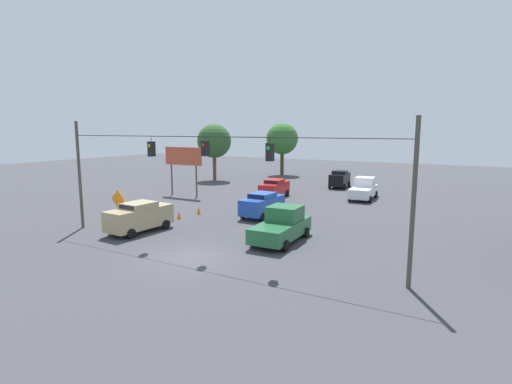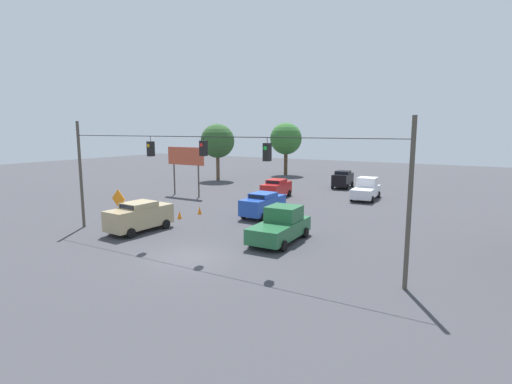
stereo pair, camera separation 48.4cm
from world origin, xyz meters
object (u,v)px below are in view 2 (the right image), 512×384
Objects in this scene: overhead_signal_span at (204,172)px; work_zone_sign at (119,202)px; sedan_black_withflow_deep at (343,179)px; roadside_billboard at (186,159)px; traffic_cone_second at (180,215)px; tree_horizon_right at (286,139)px; tree_horizon_left at (218,141)px; sedan_red_withflow_far at (276,188)px; traffic_cone_nearest at (157,221)px; traffic_cone_third at (200,210)px; pickup_truck_green_crossing_near at (281,226)px; sedan_tan_parked_shoulder at (139,216)px; sedan_blue_withflow_mid at (263,204)px; pickup_truck_white_oncoming_deep at (366,189)px.

overhead_signal_span is 8.18m from work_zone_sign.
roadside_billboard is (12.07, 13.90, 2.72)m from sedan_black_withflow_deep.
tree_horizon_right is (6.64, -31.32, 5.13)m from traffic_cone_second.
tree_horizon_left is (16.91, 1.80, 4.23)m from sedan_black_withflow_deep.
sedan_red_withflow_far reaches higher than traffic_cone_nearest.
traffic_cone_nearest and traffic_cone_third have the same top height.
pickup_truck_green_crossing_near is 1.84× the size of work_zone_sign.
sedan_red_withflow_far is (-1.59, -16.60, -0.06)m from sedan_tan_parked_shoulder.
sedan_blue_withflow_mid is 10.82m from work_zone_sign.
sedan_blue_withflow_mid is 7.08× the size of traffic_cone_nearest.
tree_horizon_left is (11.93, -25.11, 4.24)m from sedan_tan_parked_shoulder.
traffic_cone_second is (1.90, 12.30, -0.67)m from sedan_red_withflow_far.
overhead_signal_span is 2.88× the size of tree_horizon_left.
pickup_truck_green_crossing_near is 1.14× the size of sedan_red_withflow_far.
pickup_truck_white_oncoming_deep is at bearing -90.94° from pickup_truck_green_crossing_near.
pickup_truck_green_crossing_near is at bearing 158.28° from traffic_cone_third.
sedan_blue_withflow_mid is at bearing -159.22° from traffic_cone_third.
pickup_truck_green_crossing_near is at bearing -162.63° from work_zone_sign.
sedan_black_withflow_deep is 0.55× the size of tree_horizon_left.
roadside_billboard is 1.77× the size of work_zone_sign.
traffic_cone_second is (5.12, 4.00, -0.68)m from sedan_blue_withflow_mid.
sedan_black_withflow_deep is (-4.97, -26.92, 0.00)m from sedan_tan_parked_shoulder.
pickup_truck_white_oncoming_deep is at bearing -117.33° from work_zone_sign.
traffic_cone_third is at bearing 20.78° from sedan_blue_withflow_mid.
traffic_cone_nearest is (6.75, -2.97, -4.14)m from overhead_signal_span.
sedan_tan_parked_shoulder is (6.48, -1.15, -3.41)m from overhead_signal_span.
work_zone_sign reaches higher than sedan_black_withflow_deep.
pickup_truck_green_crossing_near is 10.08m from traffic_cone_third.
pickup_truck_green_crossing_near is at bearing 147.85° from roadside_billboard.
traffic_cone_nearest is 0.08× the size of tree_horizon_right.
traffic_cone_second and traffic_cone_third have the same top height.
overhead_signal_span is 10.85m from traffic_cone_third.
work_zone_sign is (7.78, -0.57, -2.47)m from overhead_signal_span.
pickup_truck_white_oncoming_deep is 1.84× the size of work_zone_sign.
work_zone_sign is at bearing 55.48° from sedan_blue_withflow_mid.
traffic_cone_nearest is at bearing 78.20° from sedan_black_withflow_deep.
traffic_cone_second is 11.58m from roadside_billboard.
roadside_billboard reaches higher than pickup_truck_green_crossing_near.
sedan_black_withflow_deep is at bearing -173.91° from tree_horizon_left.
traffic_cone_nearest and traffic_cone_second have the same top height.
sedan_red_withflow_far reaches higher than traffic_cone_third.
roadside_billboard is (6.79, -8.71, 3.46)m from traffic_cone_second.
traffic_cone_second is at bearing -9.35° from pickup_truck_green_crossing_near.
work_zone_sign is 36.80m from tree_horizon_right.
work_zone_sign is at bearing 80.47° from sedan_red_withflow_far.
tree_horizon_right is at bearing -42.60° from pickup_truck_white_oncoming_deep.
pickup_truck_white_oncoming_deep is 0.67× the size of tree_horizon_right.
traffic_cone_second is (5.28, 22.62, -0.74)m from sedan_black_withflow_deep.
pickup_truck_white_oncoming_deep is at bearing -156.00° from roadside_billboard.
sedan_tan_parked_shoulder is at bearing 98.43° from traffic_cone_nearest.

